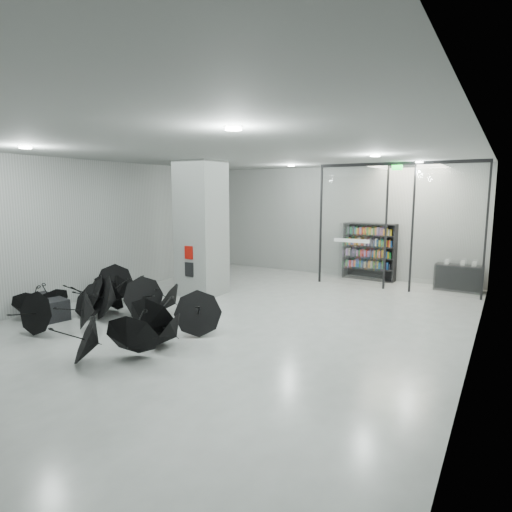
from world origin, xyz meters
The scene contains 10 objects.
room centered at (0.00, 0.00, 2.84)m, with size 14.00×14.02×4.01m.
column centered at (-2.50, 2.00, 2.00)m, with size 1.20×1.20×4.00m, color slate.
fire_cabinet centered at (-2.50, 1.38, 1.35)m, with size 0.28×0.04×0.38m, color #A50A07.
info_panel centered at (-2.50, 1.38, 0.85)m, with size 0.30×0.03×0.42m, color black.
exit_sign centered at (2.40, 5.30, 3.82)m, with size 0.30×0.06×0.15m, color #0CE533.
glass_partition centered at (2.39, 5.50, 2.18)m, with size 5.06×0.08×4.00m.
bench centered at (-4.41, -2.00, 0.25)m, with size 1.58×0.68×0.51m, color black.
bookshelf centered at (1.25, 6.75, 1.00)m, with size 1.82×0.36×2.00m, color black, non-canonical shape.
shop_counter centered at (4.19, 6.44, 0.41)m, with size 1.38×0.55×0.83m, color black.
umbrella_cluster centered at (-2.40, -1.47, 0.31)m, with size 5.41×4.73×1.30m.
Camera 1 is at (5.46, -8.20, 3.08)m, focal length 30.07 mm.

